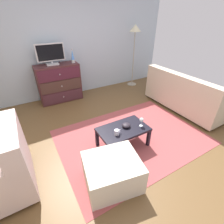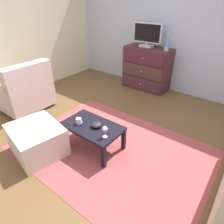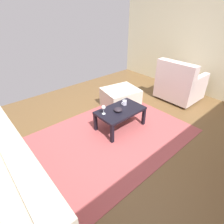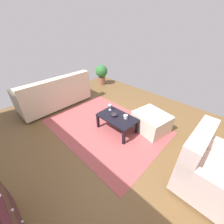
{
  "view_description": "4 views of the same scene",
  "coord_description": "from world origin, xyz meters",
  "px_view_note": "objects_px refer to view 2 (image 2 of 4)",
  "views": [
    {
      "loc": [
        -1.3,
        -2.06,
        1.98
      ],
      "look_at": [
        -0.21,
        -0.18,
        0.66
      ],
      "focal_mm": 26.0,
      "sensor_mm": 36.0,
      "label": 1
    },
    {
      "loc": [
        1.48,
        -1.86,
        1.89
      ],
      "look_at": [
        0.08,
        -0.03,
        0.51
      ],
      "focal_mm": 31.1,
      "sensor_mm": 36.0,
      "label": 2
    },
    {
      "loc": [
        1.78,
        1.59,
        1.93
      ],
      "look_at": [
        0.19,
        -0.22,
        0.46
      ],
      "focal_mm": 28.67,
      "sensor_mm": 36.0,
      "label": 3
    },
    {
      "loc": [
        -1.68,
        1.53,
        2.08
      ],
      "look_at": [
        -0.07,
        -0.14,
        0.56
      ],
      "focal_mm": 22.44,
      "sensor_mm": 36.0,
      "label": 4
    }
  ],
  "objects_px": {
    "mug": "(79,121)",
    "bowl_decorative": "(96,125)",
    "wine_glass": "(105,129)",
    "armchair": "(25,91)",
    "ottoman": "(37,140)",
    "tv": "(147,34)",
    "lava_lamp": "(167,43)",
    "coffee_table": "(92,128)",
    "dresser": "(147,69)"
  },
  "relations": [
    {
      "from": "tv",
      "to": "coffee_table",
      "type": "relative_size",
      "value": 0.78
    },
    {
      "from": "mug",
      "to": "ottoman",
      "type": "height_order",
      "value": "mug"
    },
    {
      "from": "mug",
      "to": "bowl_decorative",
      "type": "relative_size",
      "value": 0.8
    },
    {
      "from": "dresser",
      "to": "wine_glass",
      "type": "xyz_separation_m",
      "value": [
        0.74,
        -2.4,
        0.01
      ]
    },
    {
      "from": "tv",
      "to": "coffee_table",
      "type": "xyz_separation_m",
      "value": [
        0.51,
        -2.34,
        -0.87
      ]
    },
    {
      "from": "dresser",
      "to": "bowl_decorative",
      "type": "distance_m",
      "value": 2.36
    },
    {
      "from": "coffee_table",
      "to": "ottoman",
      "type": "relative_size",
      "value": 1.18
    },
    {
      "from": "wine_glass",
      "to": "mug",
      "type": "distance_m",
      "value": 0.48
    },
    {
      "from": "wine_glass",
      "to": "coffee_table",
      "type": "bearing_deg",
      "value": 164.09
    },
    {
      "from": "tv",
      "to": "mug",
      "type": "xyz_separation_m",
      "value": [
        0.34,
        -2.42,
        -0.78
      ]
    },
    {
      "from": "tv",
      "to": "lava_lamp",
      "type": "relative_size",
      "value": 1.94
    },
    {
      "from": "tv",
      "to": "ottoman",
      "type": "relative_size",
      "value": 0.91
    },
    {
      "from": "dresser",
      "to": "armchair",
      "type": "relative_size",
      "value": 1.13
    },
    {
      "from": "dresser",
      "to": "bowl_decorative",
      "type": "relative_size",
      "value": 7.25
    },
    {
      "from": "mug",
      "to": "armchair",
      "type": "height_order",
      "value": "armchair"
    },
    {
      "from": "lava_lamp",
      "to": "armchair",
      "type": "xyz_separation_m",
      "value": [
        -1.74,
        -2.21,
        -0.72
      ]
    },
    {
      "from": "coffee_table",
      "to": "mug",
      "type": "relative_size",
      "value": 7.23
    },
    {
      "from": "dresser",
      "to": "lava_lamp",
      "type": "relative_size",
      "value": 3.14
    },
    {
      "from": "lava_lamp",
      "to": "bowl_decorative",
      "type": "xyz_separation_m",
      "value": [
        0.08,
        -2.26,
        -0.68
      ]
    },
    {
      "from": "coffee_table",
      "to": "tv",
      "type": "bearing_deg",
      "value": 102.25
    },
    {
      "from": "coffee_table",
      "to": "armchair",
      "type": "xyz_separation_m",
      "value": [
        -1.76,
        0.06,
        0.05
      ]
    },
    {
      "from": "dresser",
      "to": "mug",
      "type": "relative_size",
      "value": 9.08
    },
    {
      "from": "bowl_decorative",
      "to": "coffee_table",
      "type": "bearing_deg",
      "value": -168.46
    },
    {
      "from": "coffee_table",
      "to": "ottoman",
      "type": "distance_m",
      "value": 0.76
    },
    {
      "from": "dresser",
      "to": "coffee_table",
      "type": "relative_size",
      "value": 1.26
    },
    {
      "from": "tv",
      "to": "lava_lamp",
      "type": "height_order",
      "value": "tv"
    },
    {
      "from": "tv",
      "to": "ottoman",
      "type": "distance_m",
      "value": 3.05
    },
    {
      "from": "tv",
      "to": "coffee_table",
      "type": "bearing_deg",
      "value": -77.75
    },
    {
      "from": "dresser",
      "to": "mug",
      "type": "xyz_separation_m",
      "value": [
        0.26,
        -2.39,
        -0.06
      ]
    },
    {
      "from": "bowl_decorative",
      "to": "mug",
      "type": "bearing_deg",
      "value": -158.98
    },
    {
      "from": "wine_glass",
      "to": "lava_lamp",
      "type": "bearing_deg",
      "value": 97.67
    },
    {
      "from": "armchair",
      "to": "tv",
      "type": "bearing_deg",
      "value": 61.26
    },
    {
      "from": "tv",
      "to": "coffee_table",
      "type": "height_order",
      "value": "tv"
    },
    {
      "from": "dresser",
      "to": "lava_lamp",
      "type": "height_order",
      "value": "lava_lamp"
    },
    {
      "from": "lava_lamp",
      "to": "bowl_decorative",
      "type": "height_order",
      "value": "lava_lamp"
    },
    {
      "from": "wine_glass",
      "to": "bowl_decorative",
      "type": "xyz_separation_m",
      "value": [
        -0.24,
        0.1,
        -0.08
      ]
    },
    {
      "from": "lava_lamp",
      "to": "bowl_decorative",
      "type": "bearing_deg",
      "value": -87.94
    },
    {
      "from": "dresser",
      "to": "tv",
      "type": "relative_size",
      "value": 1.62
    },
    {
      "from": "dresser",
      "to": "ottoman",
      "type": "xyz_separation_m",
      "value": [
        -0.09,
        -2.86,
        -0.26
      ]
    },
    {
      "from": "armchair",
      "to": "ottoman",
      "type": "distance_m",
      "value": 1.38
    },
    {
      "from": "mug",
      "to": "bowl_decorative",
      "type": "distance_m",
      "value": 0.25
    },
    {
      "from": "tv",
      "to": "lava_lamp",
      "type": "xyz_separation_m",
      "value": [
        0.49,
        -0.07,
        -0.11
      ]
    },
    {
      "from": "dresser",
      "to": "bowl_decorative",
      "type": "bearing_deg",
      "value": -77.78
    },
    {
      "from": "wine_glass",
      "to": "armchair",
      "type": "relative_size",
      "value": 0.17
    },
    {
      "from": "wine_glass",
      "to": "bowl_decorative",
      "type": "relative_size",
      "value": 1.1
    },
    {
      "from": "tv",
      "to": "armchair",
      "type": "relative_size",
      "value": 0.7
    },
    {
      "from": "tv",
      "to": "bowl_decorative",
      "type": "bearing_deg",
      "value": -76.17
    },
    {
      "from": "dresser",
      "to": "armchair",
      "type": "xyz_separation_m",
      "value": [
        -1.32,
        -2.25,
        -0.1
      ]
    },
    {
      "from": "mug",
      "to": "bowl_decorative",
      "type": "xyz_separation_m",
      "value": [
        0.24,
        0.09,
        -0.01
      ]
    },
    {
      "from": "tv",
      "to": "bowl_decorative",
      "type": "height_order",
      "value": "tv"
    }
  ]
}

